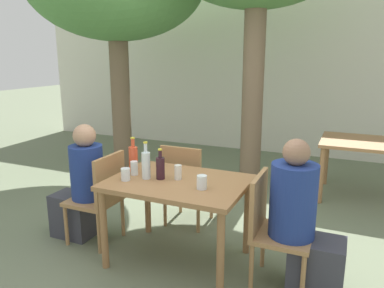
{
  "coord_description": "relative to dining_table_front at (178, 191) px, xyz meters",
  "views": [
    {
      "loc": [
        1.31,
        -2.7,
        1.78
      ],
      "look_at": [
        0.0,
        0.3,
        0.99
      ],
      "focal_mm": 35.0,
      "sensor_mm": 36.0,
      "label": 1
    }
  ],
  "objects": [
    {
      "name": "ground_plane",
      "position": [
        0.0,
        0.0,
        -0.64
      ],
      "size": [
        30.0,
        30.0,
        0.0
      ],
      "primitive_type": "plane",
      "color": "#667056"
    },
    {
      "name": "cafe_building_wall",
      "position": [
        0.0,
        4.12,
        0.76
      ],
      "size": [
        10.0,
        0.08,
        2.8
      ],
      "color": "silver",
      "rests_on": "ground_plane"
    },
    {
      "name": "dining_table_front",
      "position": [
        0.0,
        0.0,
        0.0
      ],
      "size": [
        1.15,
        0.84,
        0.74
      ],
      "color": "#996B42",
      "rests_on": "ground_plane"
    },
    {
      "name": "dining_table_back",
      "position": [
        1.48,
        2.25,
        -0.0
      ],
      "size": [
        1.04,
        0.87,
        0.74
      ],
      "color": "#996B42",
      "rests_on": "ground_plane"
    },
    {
      "name": "patio_chair_0",
      "position": [
        -0.81,
        0.0,
        -0.15
      ],
      "size": [
        0.44,
        0.44,
        0.88
      ],
      "rotation": [
        0.0,
        0.0,
        -1.57
      ],
      "color": "#A87A4C",
      "rests_on": "ground_plane"
    },
    {
      "name": "patio_chair_1",
      "position": [
        0.81,
        0.0,
        -0.15
      ],
      "size": [
        0.44,
        0.44,
        0.88
      ],
      "rotation": [
        0.0,
        0.0,
        1.57
      ],
      "color": "#A87A4C",
      "rests_on": "ground_plane"
    },
    {
      "name": "patio_chair_2",
      "position": [
        -0.23,
        0.65,
        -0.15
      ],
      "size": [
        0.44,
        0.44,
        0.88
      ],
      "rotation": [
        0.0,
        0.0,
        3.14
      ],
      "color": "#A87A4C",
      "rests_on": "ground_plane"
    },
    {
      "name": "person_seated_0",
      "position": [
        -1.05,
        -0.0,
        -0.13
      ],
      "size": [
        0.56,
        0.31,
        1.15
      ],
      "rotation": [
        0.0,
        0.0,
        -1.57
      ],
      "color": "#383842",
      "rests_on": "ground_plane"
    },
    {
      "name": "person_seated_1",
      "position": [
        1.04,
        -0.0,
        -0.11
      ],
      "size": [
        0.57,
        0.35,
        1.19
      ],
      "rotation": [
        0.0,
        0.0,
        1.57
      ],
      "color": "#383842",
      "rests_on": "ground_plane"
    },
    {
      "name": "water_bottle_0",
      "position": [
        -0.27,
        -0.06,
        0.22
      ],
      "size": [
        0.07,
        0.07,
        0.32
      ],
      "color": "silver",
      "rests_on": "dining_table_front"
    },
    {
      "name": "wine_bottle_1",
      "position": [
        -0.15,
        -0.02,
        0.2
      ],
      "size": [
        0.07,
        0.07,
        0.26
      ],
      "color": "#331923",
      "rests_on": "dining_table_front"
    },
    {
      "name": "soda_bottle_2",
      "position": [
        -0.49,
        0.09,
        0.22
      ],
      "size": [
        0.08,
        0.08,
        0.31
      ],
      "color": "#DB4C2D",
      "rests_on": "dining_table_front"
    },
    {
      "name": "drinking_glass_0",
      "position": [
        0.26,
        -0.11,
        0.15
      ],
      "size": [
        0.08,
        0.08,
        0.11
      ],
      "color": "white",
      "rests_on": "dining_table_front"
    },
    {
      "name": "drinking_glass_1",
      "position": [
        -0.42,
        -0.02,
        0.16
      ],
      "size": [
        0.07,
        0.07,
        0.12
      ],
      "color": "white",
      "rests_on": "dining_table_front"
    },
    {
      "name": "drinking_glass_2",
      "position": [
        -0.4,
        -0.17,
        0.15
      ],
      "size": [
        0.08,
        0.08,
        0.11
      ],
      "color": "white",
      "rests_on": "dining_table_front"
    },
    {
      "name": "drinking_glass_3",
      "position": [
        -0.01,
        0.03,
        0.16
      ],
      "size": [
        0.06,
        0.06,
        0.13
      ],
      "color": "silver",
      "rests_on": "dining_table_front"
    }
  ]
}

